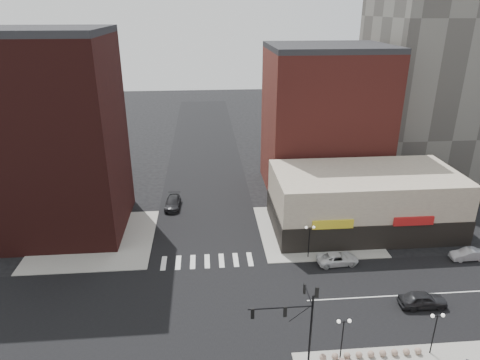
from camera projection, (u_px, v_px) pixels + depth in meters
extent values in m
plane|color=black|center=(209.00, 306.00, 43.06)|extent=(240.00, 240.00, 0.00)
cube|color=black|center=(209.00, 306.00, 43.06)|extent=(200.00, 14.00, 0.02)
cube|color=black|center=(209.00, 306.00, 43.06)|extent=(14.00, 200.00, 0.02)
cube|color=gray|center=(95.00, 239.00, 55.27)|extent=(15.00, 15.00, 0.12)
cube|color=gray|center=(315.00, 230.00, 57.56)|extent=(15.00, 15.00, 0.12)
cube|color=#371311|center=(53.00, 139.00, 53.91)|extent=(16.00, 15.00, 25.00)
cube|color=#371311|center=(8.00, 152.00, 69.64)|extent=(20.00, 18.00, 12.00)
cube|color=maroon|center=(324.00, 122.00, 67.62)|extent=(18.00, 15.00, 22.00)
cube|color=#BDB096|center=(364.00, 200.00, 57.04)|extent=(24.00, 12.00, 8.00)
cube|color=black|center=(362.00, 216.00, 57.91)|extent=(24.20, 12.20, 3.40)
cylinder|color=black|center=(311.00, 331.00, 34.82)|extent=(0.18, 0.18, 7.00)
cylinder|color=black|center=(280.00, 308.00, 33.67)|extent=(5.20, 0.11, 0.11)
cylinder|color=black|center=(300.00, 314.00, 34.06)|extent=(1.72, 0.06, 1.46)
cylinder|color=black|center=(308.00, 294.00, 35.26)|extent=(0.11, 3.00, 0.11)
cube|color=black|center=(253.00, 313.00, 33.65)|extent=(0.28, 0.18, 0.95)
sphere|color=red|center=(253.00, 310.00, 33.54)|extent=(0.16, 0.16, 0.16)
cube|color=black|center=(285.00, 312.00, 33.86)|extent=(0.28, 0.18, 0.95)
sphere|color=red|center=(285.00, 309.00, 33.74)|extent=(0.16, 0.16, 0.16)
cube|color=black|center=(304.00, 289.00, 36.61)|extent=(0.18, 0.28, 0.95)
sphere|color=red|center=(305.00, 286.00, 36.50)|extent=(0.16, 0.16, 0.16)
cube|color=black|center=(317.00, 292.00, 33.41)|extent=(0.28, 0.18, 0.95)
sphere|color=red|center=(317.00, 289.00, 33.29)|extent=(0.16, 0.16, 0.16)
cylinder|color=black|center=(342.00, 340.00, 35.75)|extent=(0.11, 0.11, 4.00)
cylinder|color=black|center=(344.00, 322.00, 35.03)|extent=(0.90, 0.06, 0.06)
sphere|color=white|center=(339.00, 321.00, 34.96)|extent=(0.32, 0.32, 0.32)
sphere|color=white|center=(350.00, 321.00, 35.03)|extent=(0.32, 0.32, 0.32)
cylinder|color=black|center=(434.00, 334.00, 36.38)|extent=(0.11, 0.11, 4.00)
cylinder|color=black|center=(438.00, 317.00, 35.66)|extent=(0.90, 0.06, 0.06)
sphere|color=white|center=(433.00, 316.00, 35.59)|extent=(0.32, 0.32, 0.32)
sphere|color=white|center=(443.00, 315.00, 35.66)|extent=(0.32, 0.32, 0.32)
cylinder|color=black|center=(309.00, 242.00, 50.59)|extent=(0.11, 0.11, 4.00)
cylinder|color=black|center=(310.00, 228.00, 49.87)|extent=(0.90, 0.06, 0.06)
sphere|color=white|center=(306.00, 227.00, 49.80)|extent=(0.32, 0.32, 0.32)
sphere|color=white|center=(314.00, 227.00, 49.87)|extent=(0.32, 0.32, 0.32)
sphere|color=#866F5C|center=(323.00, 357.00, 36.28)|extent=(0.58, 0.58, 0.58)
sphere|color=#866F5C|center=(335.00, 356.00, 36.36)|extent=(0.58, 0.58, 0.58)
sphere|color=#866F5C|center=(347.00, 356.00, 36.44)|extent=(0.58, 0.58, 0.58)
sphere|color=#866F5C|center=(359.00, 355.00, 36.52)|extent=(0.58, 0.58, 0.58)
sphere|color=#866F5C|center=(371.00, 354.00, 36.61)|extent=(0.58, 0.58, 0.58)
sphere|color=#866F5C|center=(383.00, 353.00, 36.69)|extent=(0.58, 0.58, 0.58)
sphere|color=#866F5C|center=(395.00, 352.00, 36.77)|extent=(0.58, 0.58, 0.58)
sphere|color=#866F5C|center=(406.00, 352.00, 36.86)|extent=(0.58, 0.58, 0.58)
sphere|color=#866F5C|center=(418.00, 351.00, 36.94)|extent=(0.58, 0.58, 0.58)
imported|color=silver|center=(338.00, 259.00, 49.94)|extent=(5.01, 2.57, 1.35)
imported|color=black|center=(423.00, 300.00, 42.75)|extent=(4.77, 1.97, 1.61)
imported|color=#9F9FA4|center=(468.00, 254.00, 50.77)|extent=(4.10, 1.46, 1.35)
imported|color=black|center=(173.00, 203.00, 63.87)|extent=(2.40, 5.38, 1.53)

